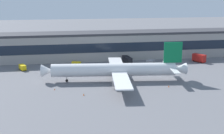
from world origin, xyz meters
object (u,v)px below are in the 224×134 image
(traffic_cone_0, at_px, (55,89))
(traffic_cone_3, at_px, (84,94))
(traffic_cone_1, at_px, (116,89))
(traffic_cone_2, at_px, (169,86))
(airliner, at_px, (116,70))
(crew_van, at_px, (22,67))
(fuel_truck, at_px, (127,59))
(catering_truck, at_px, (199,58))
(pushback_tractor, at_px, (150,61))
(follow_me_car, at_px, (77,63))

(traffic_cone_0, relative_size, traffic_cone_3, 0.80)
(traffic_cone_1, height_order, traffic_cone_2, traffic_cone_1)
(airliner, bearing_deg, crew_van, 147.48)
(airliner, height_order, crew_van, airliner)
(airliner, height_order, traffic_cone_1, airliner)
(airliner, relative_size, fuel_truck, 6.83)
(fuel_truck, height_order, traffic_cone_3, fuel_truck)
(fuel_truck, distance_m, traffic_cone_1, 44.71)
(catering_truck, relative_size, traffic_cone_1, 11.89)
(traffic_cone_2, distance_m, traffic_cone_3, 33.38)
(traffic_cone_1, xyz_separation_m, traffic_cone_3, (-12.38, -4.40, 0.02))
(pushback_tractor, distance_m, traffic_cone_2, 40.46)
(airliner, height_order, pushback_tractor, airliner)
(traffic_cone_0, xyz_separation_m, traffic_cone_1, (22.60, -3.59, 0.05))
(catering_truck, distance_m, traffic_cone_0, 81.65)
(traffic_cone_2, relative_size, traffic_cone_3, 0.92)
(traffic_cone_0, height_order, traffic_cone_3, traffic_cone_3)
(follow_me_car, bearing_deg, traffic_cone_2, -52.16)
(fuel_truck, relative_size, traffic_cone_2, 13.79)
(crew_van, xyz_separation_m, traffic_cone_3, (25.23, -41.04, -1.12))
(airliner, bearing_deg, traffic_cone_0, -162.68)
(crew_van, height_order, traffic_cone_0, crew_van)
(traffic_cone_0, relative_size, traffic_cone_2, 0.87)
(traffic_cone_1, bearing_deg, traffic_cone_3, -160.44)
(pushback_tractor, bearing_deg, fuel_truck, 167.75)
(traffic_cone_2, bearing_deg, airliner, 148.28)
(catering_truck, height_order, traffic_cone_3, catering_truck)
(crew_van, relative_size, traffic_cone_2, 8.97)
(traffic_cone_2, bearing_deg, traffic_cone_0, 175.01)
(follow_me_car, bearing_deg, traffic_cone_0, -105.22)
(catering_truck, bearing_deg, crew_van, -178.89)
(airliner, xyz_separation_m, pushback_tractor, (23.28, 28.69, -3.75))
(crew_van, bearing_deg, pushback_tractor, 3.04)
(follow_me_car, xyz_separation_m, traffic_cone_3, (-0.26, -46.50, -0.75))
(crew_van, xyz_separation_m, traffic_cone_1, (37.61, -36.64, -1.14))
(traffic_cone_3, bearing_deg, pushback_tractor, 49.58)
(catering_truck, relative_size, crew_van, 1.35)
(traffic_cone_2, bearing_deg, traffic_cone_1, 179.47)
(traffic_cone_3, bearing_deg, follow_me_car, 89.68)
(crew_van, height_order, traffic_cone_1, crew_van)
(pushback_tractor, xyz_separation_m, traffic_cone_0, (-48.02, -36.40, -0.77))
(catering_truck, distance_m, crew_van, 88.88)
(catering_truck, distance_m, traffic_cone_2, 49.21)
(catering_truck, height_order, traffic_cone_2, catering_truck)
(fuel_truck, bearing_deg, pushback_tractor, -12.25)
(airliner, relative_size, crew_van, 10.50)
(pushback_tractor, relative_size, traffic_cone_0, 9.55)
(airliner, height_order, traffic_cone_2, airliner)
(airliner, bearing_deg, follow_me_car, 114.84)
(follow_me_car, height_order, traffic_cone_2, follow_me_car)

